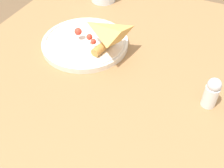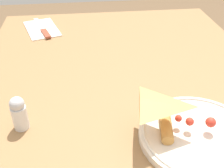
% 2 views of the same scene
% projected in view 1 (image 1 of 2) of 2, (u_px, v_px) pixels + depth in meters
% --- Properties ---
extents(dining_table, '(1.18, 0.83, 0.73)m').
position_uv_depth(dining_table, '(94.00, 123.00, 0.74)').
color(dining_table, olive).
rests_on(dining_table, ground_plane).
extents(plate_pizza, '(0.25, 0.25, 0.05)m').
position_uv_depth(plate_pizza, '(86.00, 42.00, 0.80)').
color(plate_pizza, silver).
rests_on(plate_pizza, dining_table).
extents(salt_shaker, '(0.03, 0.03, 0.08)m').
position_uv_depth(salt_shaker, '(212.00, 92.00, 0.63)').
color(salt_shaker, silver).
rests_on(salt_shaker, dining_table).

